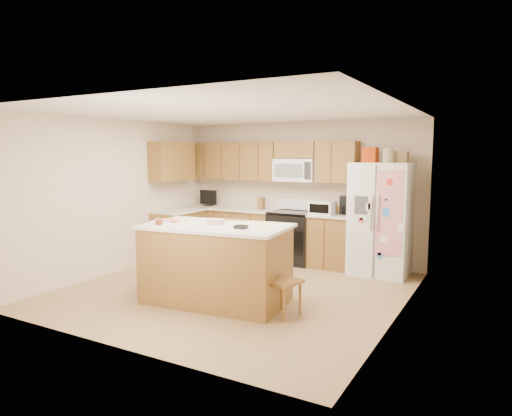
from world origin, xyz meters
The scene contains 9 objects.
ground centered at (0.00, 0.00, 0.00)m, with size 4.50×4.50×0.00m, color #836344.
room_shell centered at (0.00, 0.00, 1.44)m, with size 4.60×4.60×2.52m.
cabinetry centered at (-0.98, 1.79, 0.91)m, with size 3.36×1.56×2.15m.
stove centered at (0.00, 1.94, 0.47)m, with size 0.76×0.65×1.13m.
refrigerator centered at (1.57, 1.87, 0.92)m, with size 0.90×0.79×2.04m.
island centered at (0.05, -0.56, 0.51)m, with size 1.97×1.28×1.11m.
windsor_chair_left centered at (-0.97, -0.50, 0.45)m, with size 0.52×0.53×0.95m.
windsor_chair_back centered at (-0.05, 0.03, 0.49)m, with size 0.56×0.55×1.04m.
windsor_chair_right centered at (1.02, -0.62, 0.43)m, with size 0.45×0.46×0.91m.
Camera 1 is at (3.34, -5.39, 1.92)m, focal length 32.00 mm.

